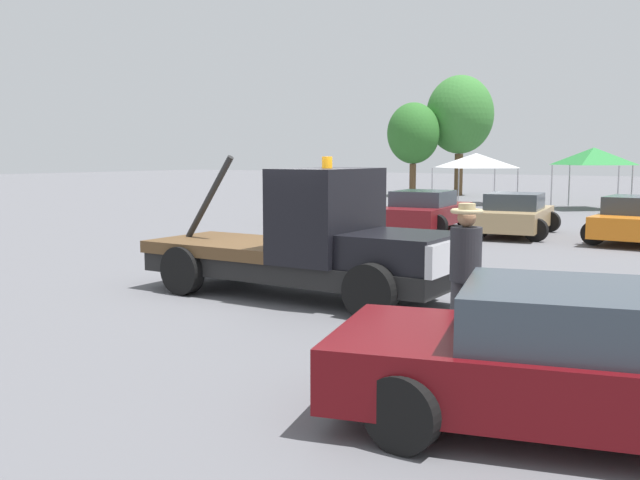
% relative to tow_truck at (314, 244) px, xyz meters
% --- Properties ---
extents(ground_plane, '(160.00, 160.00, 0.00)m').
position_rel_tow_truck_xyz_m(ground_plane, '(-0.36, -0.02, -0.96)').
color(ground_plane, slate).
extents(tow_truck, '(5.90, 2.33, 2.51)m').
position_rel_tow_truck_xyz_m(tow_truck, '(0.00, 0.00, 0.00)').
color(tow_truck, black).
rests_on(tow_truck, ground).
extents(foreground_car, '(5.42, 3.37, 1.34)m').
position_rel_tow_truck_xyz_m(foreground_car, '(5.68, -3.53, -0.31)').
color(foreground_car, '#5B0A0F').
rests_on(foreground_car, ground).
extents(person_near_truck, '(0.42, 0.42, 1.90)m').
position_rel_tow_truck_xyz_m(person_near_truck, '(3.46, -1.51, 0.16)').
color(person_near_truck, '#38383D').
rests_on(person_near_truck, ground).
extents(parked_car_cream, '(2.62, 4.44, 1.34)m').
position_rel_tow_truck_xyz_m(parked_car_cream, '(-7.25, 11.33, -0.32)').
color(parked_car_cream, beige).
rests_on(parked_car_cream, ground).
extents(parked_car_maroon, '(2.94, 4.98, 1.34)m').
position_rel_tow_truck_xyz_m(parked_car_maroon, '(-3.52, 11.49, -0.31)').
color(parked_car_maroon, maroon).
rests_on(parked_car_maroon, ground).
extents(parked_car_tan, '(2.83, 4.44, 1.34)m').
position_rel_tow_truck_xyz_m(parked_car_tan, '(-0.48, 11.67, -0.32)').
color(parked_car_tan, tan).
rests_on(parked_car_tan, ground).
extents(parked_car_orange, '(2.44, 4.48, 1.34)m').
position_rel_tow_truck_xyz_m(parked_car_orange, '(3.04, 12.04, -0.31)').
color(parked_car_orange, orange).
rests_on(parked_car_orange, ground).
extents(canopy_tent_white, '(3.33, 3.33, 2.60)m').
position_rel_tow_truck_xyz_m(canopy_tent_white, '(-6.97, 24.26, 1.27)').
color(canopy_tent_white, '#9E9EA3').
rests_on(canopy_tent_white, ground).
extents(canopy_tent_green, '(2.95, 2.95, 2.86)m').
position_rel_tow_truck_xyz_m(canopy_tent_green, '(-1.27, 24.30, 1.49)').
color(canopy_tent_green, '#9E9EA3').
rests_on(canopy_tent_green, ground).
extents(tree_left, '(4.14, 4.14, 7.39)m').
position_rel_tow_truck_xyz_m(tree_left, '(-11.07, 31.50, 3.99)').
color(tree_left, brown).
rests_on(tree_left, ground).
extents(tree_right, '(3.17, 3.17, 5.66)m').
position_rel_tow_truck_xyz_m(tree_right, '(-12.96, 28.98, 2.84)').
color(tree_right, brown).
rests_on(tree_right, ground).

